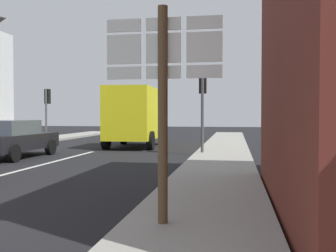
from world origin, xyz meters
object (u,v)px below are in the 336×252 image
Objects in this scene: route_sign_post at (163,92)px; delivery_truck at (135,115)px; traffic_light_far_left at (47,103)px; traffic_light_near_right at (203,93)px; sedan_far at (12,138)px.

delivery_truck is at bearing 106.28° from route_sign_post.
delivery_truck is at bearing -23.46° from traffic_light_far_left.
route_sign_post is at bearing -88.29° from traffic_light_near_right.
traffic_light_far_left reaches higher than sedan_far.
route_sign_post is 19.78m from traffic_light_far_left.
traffic_light_far_left is (-6.28, 2.73, 0.77)m from delivery_truck.
traffic_light_near_right reaches higher than route_sign_post.
delivery_truck is 14.68m from route_sign_post.
traffic_light_far_left is at bearing 156.54° from delivery_truck.
traffic_light_near_right reaches higher than delivery_truck.
sedan_far is 9.07m from traffic_light_far_left.
delivery_truck is 1.58× the size of route_sign_post.
delivery_truck is 1.55× the size of traffic_light_far_left.
traffic_light_near_right is at bearing 91.71° from route_sign_post.
delivery_truck is 6.89m from traffic_light_far_left.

